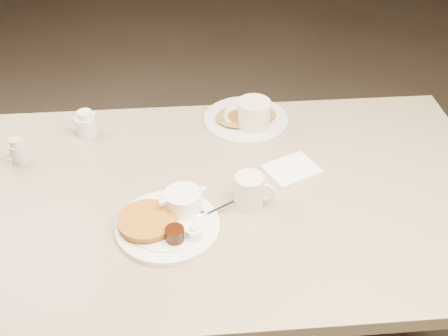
{
  "coord_description": "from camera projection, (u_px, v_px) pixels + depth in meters",
  "views": [
    {
      "loc": [
        -0.1,
        -1.16,
        1.75
      ],
      "look_at": [
        0.0,
        0.02,
        0.82
      ],
      "focal_mm": 45.48,
      "sensor_mm": 36.0,
      "label": 1
    }
  ],
  "objects": [
    {
      "name": "diner_table",
      "position": [
        225.0,
        237.0,
        1.64
      ],
      "size": [
        1.5,
        0.9,
        0.75
      ],
      "color": "tan",
      "rests_on": "ground"
    },
    {
      "name": "napkin",
      "position": [
        292.0,
        171.0,
        1.6
      ],
      "size": [
        0.17,
        0.16,
        0.02
      ],
      "color": "white",
      "rests_on": "diner_table"
    },
    {
      "name": "creamer_left",
      "position": [
        18.0,
        152.0,
        1.62
      ],
      "size": [
        0.07,
        0.06,
        0.08
      ],
      "color": "beige",
      "rests_on": "diner_table"
    },
    {
      "name": "creamer_right",
      "position": [
        86.0,
        124.0,
        1.73
      ],
      "size": [
        0.1,
        0.08,
        0.08
      ],
      "color": "white",
      "rests_on": "diner_table"
    },
    {
      "name": "main_plate",
      "position": [
        168.0,
        219.0,
        1.42
      ],
      "size": [
        0.35,
        0.34,
        0.07
      ],
      "color": "white",
      "rests_on": "diner_table"
    },
    {
      "name": "coffee_mug_near",
      "position": [
        250.0,
        190.0,
        1.47
      ],
      "size": [
        0.12,
        0.09,
        0.09
      ],
      "color": "#F2E6CC",
      "rests_on": "diner_table"
    },
    {
      "name": "hash_plate",
      "position": [
        246.0,
        119.0,
        1.8
      ],
      "size": [
        0.31,
        0.31,
        0.04
      ],
      "color": "silver",
      "rests_on": "diner_table"
    },
    {
      "name": "coffee_mug_far",
      "position": [
        252.0,
        116.0,
        1.75
      ],
      "size": [
        0.15,
        0.11,
        0.1
      ],
      "color": "beige",
      "rests_on": "diner_table"
    }
  ]
}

